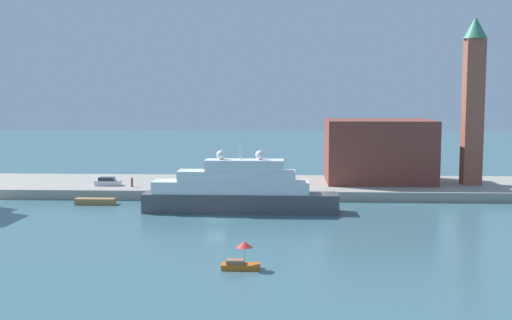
% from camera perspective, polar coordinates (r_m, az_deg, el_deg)
% --- Properties ---
extents(ground, '(400.00, 400.00, 0.00)m').
position_cam_1_polar(ground, '(89.39, -3.50, -5.22)').
color(ground, '#3D6670').
extents(quay_dock, '(110.00, 20.79, 1.55)m').
position_cam_1_polar(quay_dock, '(115.17, -2.11, -2.31)').
color(quay_dock, gray).
rests_on(quay_dock, ground).
extents(large_yacht, '(27.94, 4.44, 10.83)m').
position_cam_1_polar(large_yacht, '(95.22, -1.56, -2.69)').
color(large_yacht, '#4C4C51').
rests_on(large_yacht, ground).
extents(small_motorboat, '(3.76, 1.61, 2.74)m').
position_cam_1_polar(small_motorboat, '(65.35, -1.31, -8.55)').
color(small_motorboat, '#C66019').
rests_on(small_motorboat, ground).
extents(work_barge, '(6.06, 1.70, 0.95)m').
position_cam_1_polar(work_barge, '(104.65, -13.63, -3.47)').
color(work_barge, olive).
rests_on(work_barge, ground).
extents(harbor_building, '(18.26, 13.39, 10.79)m').
position_cam_1_polar(harbor_building, '(117.33, 10.51, 0.78)').
color(harbor_building, brown).
rests_on(harbor_building, quay_dock).
extents(bell_tower, '(3.99, 3.99, 28.02)m').
position_cam_1_polar(bell_tower, '(117.26, 18.15, 5.29)').
color(bell_tower, '#93513D').
rests_on(bell_tower, quay_dock).
extents(parked_car, '(4.21, 1.83, 1.39)m').
position_cam_1_polar(parked_car, '(113.86, -12.62, -1.85)').
color(parked_car, silver).
rests_on(parked_car, quay_dock).
extents(person_figure, '(0.36, 0.36, 1.66)m').
position_cam_1_polar(person_figure, '(111.34, -10.60, -1.89)').
color(person_figure, maroon).
rests_on(person_figure, quay_dock).
extents(mooring_bollard, '(0.56, 0.56, 0.63)m').
position_cam_1_polar(mooring_bollard, '(105.66, 0.58, -2.45)').
color(mooring_bollard, black).
rests_on(mooring_bollard, quay_dock).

